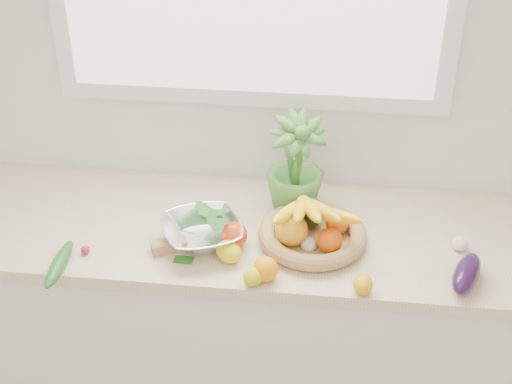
# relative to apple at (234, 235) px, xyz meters

# --- Properties ---
(back_wall) EXTENTS (4.50, 0.02, 2.70)m
(back_wall) POSITION_rel_apple_xyz_m (0.01, 0.41, 0.41)
(back_wall) COLOR white
(back_wall) RESTS_ON ground
(counter_cabinet) EXTENTS (2.20, 0.58, 0.86)m
(counter_cabinet) POSITION_rel_apple_xyz_m (0.01, 0.11, -0.51)
(counter_cabinet) COLOR silver
(counter_cabinet) RESTS_ON ground
(countertop) EXTENTS (2.24, 0.62, 0.04)m
(countertop) POSITION_rel_apple_xyz_m (0.01, 0.11, -0.06)
(countertop) COLOR beige
(countertop) RESTS_ON counter_cabinet
(orange_loose) EXTENTS (0.10, 0.10, 0.08)m
(orange_loose) POSITION_rel_apple_xyz_m (0.11, -0.15, -0.00)
(orange_loose) COLOR orange
(orange_loose) RESTS_ON countertop
(lemon_a) EXTENTS (0.06, 0.07, 0.06)m
(lemon_a) POSITION_rel_apple_xyz_m (0.40, -0.17, -0.01)
(lemon_a) COLOR #EEA80C
(lemon_a) RESTS_ON countertop
(lemon_b) EXTENTS (0.09, 0.09, 0.06)m
(lemon_b) POSITION_rel_apple_xyz_m (0.08, -0.17, -0.01)
(lemon_b) COLOR #DAC30B
(lemon_b) RESTS_ON countertop
(lemon_c) EXTENTS (0.11, 0.11, 0.07)m
(lemon_c) POSITION_rel_apple_xyz_m (-0.01, -0.07, -0.01)
(lemon_c) COLOR yellow
(lemon_c) RESTS_ON countertop
(apple) EXTENTS (0.11, 0.11, 0.08)m
(apple) POSITION_rel_apple_xyz_m (0.00, 0.00, 0.00)
(apple) COLOR red
(apple) RESTS_ON countertop
(ginger) EXTENTS (0.12, 0.09, 0.04)m
(ginger) POSITION_rel_apple_xyz_m (-0.20, -0.04, -0.02)
(ginger) COLOR tan
(ginger) RESTS_ON countertop
(garlic_a) EXTENTS (0.06, 0.06, 0.04)m
(garlic_a) POSITION_rel_apple_xyz_m (0.34, 0.12, -0.02)
(garlic_a) COLOR beige
(garlic_a) RESTS_ON countertop
(garlic_b) EXTENTS (0.06, 0.06, 0.04)m
(garlic_b) POSITION_rel_apple_xyz_m (0.70, 0.06, -0.02)
(garlic_b) COLOR white
(garlic_b) RESTS_ON countertop
(garlic_c) EXTENTS (0.06, 0.06, 0.04)m
(garlic_c) POSITION_rel_apple_xyz_m (0.23, 0.01, -0.02)
(garlic_c) COLOR white
(garlic_c) RESTS_ON countertop
(eggplant) EXTENTS (0.13, 0.20, 0.07)m
(eggplant) POSITION_rel_apple_xyz_m (0.69, -0.10, -0.00)
(eggplant) COLOR #250D32
(eggplant) RESTS_ON countertop
(cucumber) EXTENTS (0.04, 0.23, 0.04)m
(cucumber) POSITION_rel_apple_xyz_m (-0.50, -0.17, -0.02)
(cucumber) COLOR #195519
(cucumber) RESTS_ON countertop
(radish) EXTENTS (0.03, 0.03, 0.03)m
(radish) POSITION_rel_apple_xyz_m (-0.45, -0.09, -0.03)
(radish) COLOR #B4163D
(radish) RESTS_ON countertop
(potted_herb) EXTENTS (0.25, 0.25, 0.34)m
(potted_herb) POSITION_rel_apple_xyz_m (0.17, 0.23, 0.13)
(potted_herb) COLOR #448430
(potted_herb) RESTS_ON countertop
(fruit_basket) EXTENTS (0.43, 0.43, 0.18)m
(fruit_basket) POSITION_rel_apple_xyz_m (0.24, 0.05, 0.01)
(fruit_basket) COLOR tan
(fruit_basket) RESTS_ON countertop
(colander_with_spinach) EXTENTS (0.32, 0.32, 0.13)m
(colander_with_spinach) POSITION_rel_apple_xyz_m (-0.10, -0.00, 0.02)
(colander_with_spinach) COLOR silver
(colander_with_spinach) RESTS_ON countertop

